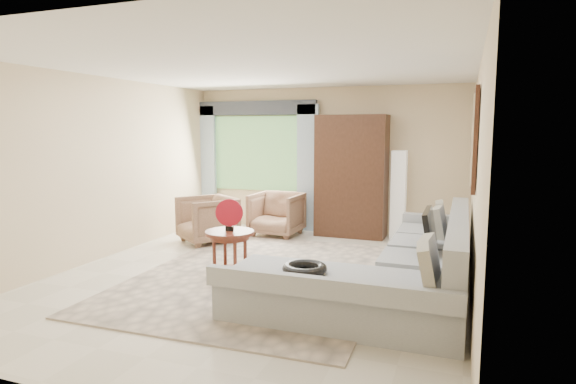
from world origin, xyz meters
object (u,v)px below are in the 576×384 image
at_px(tv_screen, 430,231).
at_px(floor_lamp, 398,195).
at_px(sectional_sofa, 402,273).
at_px(armoire, 352,176).
at_px(potted_plant, 220,215).
at_px(coffee_table, 230,254).
at_px(armchair_left, 207,220).
at_px(armchair_right, 277,214).

height_order(tv_screen, floor_lamp, floor_lamp).
relative_size(sectional_sofa, armoire, 1.65).
distance_m(tv_screen, floor_lamp, 2.76).
relative_size(potted_plant, armoire, 0.25).
xyz_separation_m(sectional_sofa, coffee_table, (-2.10, -0.04, 0.04)).
distance_m(armchair_left, armoire, 2.57).
bearing_deg(armoire, floor_lamp, 4.29).
distance_m(tv_screen, armchair_right, 3.51).
height_order(armchair_left, floor_lamp, floor_lamp).
xyz_separation_m(tv_screen, potted_plant, (-3.91, 2.32, -0.46)).
distance_m(tv_screen, armchair_left, 3.84).
xyz_separation_m(tv_screen, armoire, (-1.50, 2.61, 0.33)).
distance_m(armchair_left, floor_lamp, 3.24).
relative_size(armchair_left, armoire, 0.40).
bearing_deg(floor_lamp, armchair_left, -154.48).
distance_m(tv_screen, potted_plant, 4.57).
bearing_deg(sectional_sofa, floor_lamp, 98.33).
relative_size(coffee_table, armchair_left, 0.72).
height_order(armchair_left, armoire, armoire).
height_order(armchair_right, floor_lamp, floor_lamp).
relative_size(armchair_right, potted_plant, 1.61).
distance_m(armchair_left, armchair_right, 1.25).
bearing_deg(potted_plant, floor_lamp, 6.36).
bearing_deg(armchair_left, potted_plant, 143.82).
xyz_separation_m(tv_screen, coffee_table, (-2.36, -0.32, -0.40)).
relative_size(coffee_table, armoire, 0.29).
height_order(tv_screen, potted_plant, tv_screen).
xyz_separation_m(sectional_sofa, potted_plant, (-3.65, 2.60, -0.02)).
distance_m(potted_plant, floor_lamp, 3.27).
relative_size(armchair_left, armchair_right, 1.01).
bearing_deg(armoire, armchair_left, -147.77).
relative_size(tv_screen, armoire, 0.35).
distance_m(coffee_table, armchair_right, 2.52).
height_order(sectional_sofa, floor_lamp, floor_lamp).
distance_m(sectional_sofa, tv_screen, 0.59).
xyz_separation_m(sectional_sofa, tv_screen, (0.27, 0.28, 0.44)).
relative_size(sectional_sofa, armchair_right, 4.15).
height_order(potted_plant, floor_lamp, floor_lamp).
bearing_deg(potted_plant, armchair_right, -6.67).
distance_m(sectional_sofa, floor_lamp, 3.03).
height_order(coffee_table, potted_plant, coffee_table).
relative_size(armchair_left, floor_lamp, 0.56).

